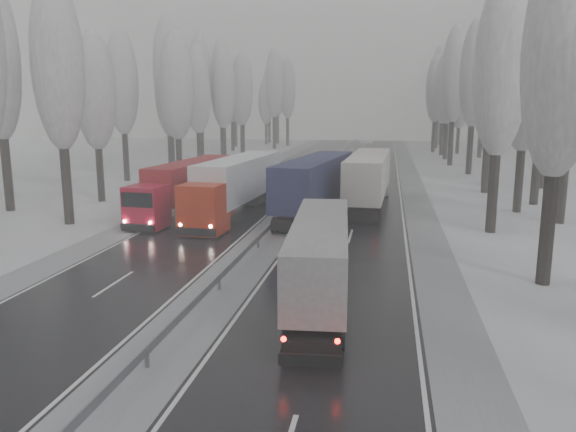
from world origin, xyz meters
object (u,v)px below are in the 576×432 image
(truck_blue_box, at_px, (319,182))
(box_truck_distant, at_px, (367,149))
(truck_cream_box, at_px, (369,176))
(truck_grey_tarp, at_px, (321,250))
(truck_red_white, at_px, (236,183))
(truck_red_red, at_px, (187,184))

(truck_blue_box, relative_size, box_truck_distant, 2.63)
(truck_cream_box, xyz_separation_m, box_truck_distant, (-2.09, 49.18, -1.36))
(truck_blue_box, bearing_deg, truck_cream_box, 55.20)
(truck_grey_tarp, distance_m, truck_cream_box, 23.08)
(truck_grey_tarp, bearing_deg, truck_cream_box, 82.38)
(truck_grey_tarp, xyz_separation_m, truck_red_white, (-8.64, 17.40, 0.47))
(box_truck_distant, bearing_deg, truck_grey_tarp, -88.10)
(truck_blue_box, xyz_separation_m, truck_red_red, (-10.48, -0.68, -0.31))
(truck_grey_tarp, relative_size, truck_cream_box, 0.81)
(truck_blue_box, bearing_deg, box_truck_distant, 95.10)
(truck_blue_box, xyz_separation_m, box_truck_distant, (1.67, 53.40, -1.37))
(truck_red_white, bearing_deg, box_truck_distant, 85.50)
(truck_red_red, bearing_deg, truck_blue_box, 7.72)
(truck_blue_box, height_order, truck_red_white, truck_blue_box)
(box_truck_distant, bearing_deg, truck_red_white, -96.88)
(truck_grey_tarp, height_order, truck_red_white, truck_red_white)
(truck_blue_box, distance_m, truck_cream_box, 5.65)
(box_truck_distant, xyz_separation_m, truck_red_red, (-12.15, -54.07, 1.06))
(box_truck_distant, relative_size, truck_red_red, 0.43)
(truck_red_white, xyz_separation_m, truck_red_red, (-4.28, 0.74, -0.25))
(truck_blue_box, bearing_deg, truck_grey_tarp, -75.75)
(box_truck_distant, height_order, truck_red_white, truck_red_white)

